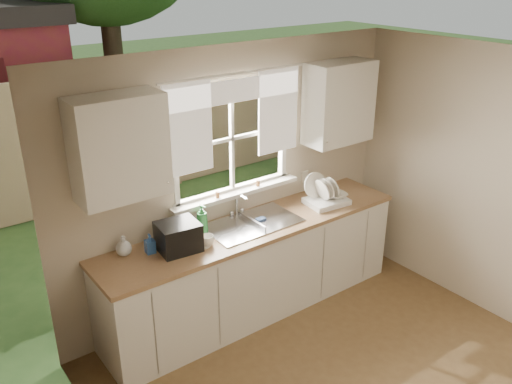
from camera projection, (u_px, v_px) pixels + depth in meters
room_walls at (413, 277)px, 3.54m from camera, size 3.62×4.02×2.50m
ceiling at (429, 83)px, 3.09m from camera, size 3.60×4.00×0.02m
window at (233, 156)px, 4.96m from camera, size 1.38×0.16×1.06m
curtains at (236, 110)px, 4.75m from camera, size 1.50×0.03×0.81m
base_cabinets at (254, 270)px, 5.14m from camera, size 3.00×0.62×0.87m
countertop at (254, 227)px, 4.96m from camera, size 3.04×0.65×0.04m
upper_cabinet_left at (119, 148)px, 4.06m from camera, size 0.70×0.33×0.80m
upper_cabinet_right at (339, 103)px, 5.32m from camera, size 0.70×0.33×0.80m
wall_outlet at (305, 177)px, 5.59m from camera, size 0.08×0.01×0.12m
sill_jars at (238, 189)px, 5.04m from camera, size 0.50×0.04×0.06m
sink at (252, 231)px, 5.01m from camera, size 0.88×0.52×0.40m
dish_rack at (326, 197)px, 5.36m from camera, size 0.43×0.34×0.30m
bowl at (337, 195)px, 5.38m from camera, size 0.22×0.22×0.05m
soap_bottle_a at (202, 219)px, 4.76m from camera, size 0.12×0.12×0.27m
soap_bottle_b at (150, 244)px, 4.46m from camera, size 0.08×0.09×0.17m
soap_bottle_c at (123, 245)px, 4.43m from camera, size 0.17×0.17×0.17m
saucer at (201, 244)px, 4.61m from camera, size 0.18×0.18×0.01m
cup at (207, 241)px, 4.58m from camera, size 0.15×0.15×0.09m
black_appliance at (178, 237)px, 4.49m from camera, size 0.36×0.32×0.24m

